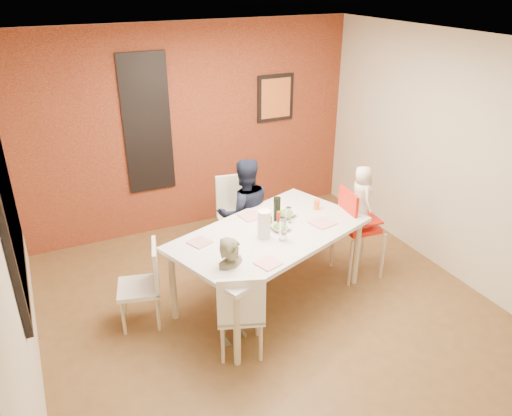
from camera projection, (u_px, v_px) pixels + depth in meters
name	position (u px, v px, depth m)	size (l,w,h in m)	color
ground	(268.00, 308.00, 5.30)	(4.50, 4.50, 0.00)	brown
ceiling	(271.00, 43.00, 4.13)	(4.50, 4.50, 0.02)	silver
wall_back	(193.00, 129.00, 6.55)	(4.50, 0.02, 2.70)	beige
wall_front	(444.00, 334.00, 2.89)	(4.50, 0.02, 2.70)	beige
wall_left	(10.00, 242.00, 3.85)	(0.02, 4.50, 2.70)	beige
wall_right	(449.00, 157.00, 5.58)	(0.02, 4.50, 2.70)	beige
brick_accent_wall	(193.00, 130.00, 6.53)	(4.50, 0.02, 2.70)	maroon
picture_window_frame	(8.00, 208.00, 3.94)	(0.05, 1.70, 1.30)	black
picture_window_pane	(10.00, 208.00, 3.94)	(0.02, 1.55, 1.15)	black
glassblock_strip	(147.00, 124.00, 6.22)	(0.55, 0.03, 1.70)	silver
glassblock_surround	(147.00, 124.00, 6.22)	(0.60, 0.03, 1.76)	black
art_print_frame	(275.00, 98.00, 6.85)	(0.54, 0.03, 0.64)	black
art_print_canvas	(276.00, 98.00, 6.84)	(0.44, 0.01, 0.54)	orange
dining_table	(270.00, 238.00, 5.11)	(2.27, 1.73, 0.84)	silver
chair_near	(241.00, 310.00, 4.45)	(0.54, 0.54, 0.91)	silver
chair_far	(237.00, 213.00, 6.08)	(0.54, 0.54, 1.02)	silver
chair_left	(146.00, 281.00, 4.90)	(0.49, 0.49, 0.88)	silver
high_chair	(356.00, 224.00, 5.63)	(0.49, 0.49, 1.08)	red
child_near	(233.00, 291.00, 4.63)	(0.40, 0.26, 1.11)	brown
child_far	(245.00, 213.00, 5.83)	(0.66, 0.51, 1.35)	black
toddler	(361.00, 197.00, 5.49)	(0.35, 0.22, 0.71)	silver
plate_near_left	(268.00, 263.00, 4.53)	(0.20, 0.20, 0.01)	white
plate_far_mid	(251.00, 216.00, 5.39)	(0.22, 0.22, 0.01)	white
plate_near_right	(322.00, 223.00, 5.24)	(0.23, 0.23, 0.01)	white
plate_far_left	(200.00, 242.00, 4.88)	(0.20, 0.20, 0.01)	silver
salad_bowl_a	(281.00, 227.00, 5.11)	(0.20, 0.20, 0.05)	silver
salad_bowl_b	(286.00, 214.00, 5.40)	(0.20, 0.20, 0.05)	silver
wine_bottle	(277.00, 210.00, 5.21)	(0.07, 0.07, 0.28)	black
wine_glass_a	(283.00, 230.00, 4.88)	(0.08, 0.08, 0.22)	silver
wine_glass_b	(288.00, 215.00, 5.22)	(0.06, 0.06, 0.18)	silver
paper_towel_roll	(264.00, 224.00, 4.92)	(0.13, 0.13, 0.29)	white
condiment_red	(278.00, 219.00, 5.17)	(0.04, 0.04, 0.15)	red
condiment_green	(279.00, 218.00, 5.20)	(0.04, 0.04, 0.15)	#296D24
condiment_brown	(270.00, 222.00, 5.14)	(0.03, 0.03, 0.13)	brown
sippy_cup	(317.00, 205.00, 5.53)	(0.07, 0.07, 0.11)	orange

